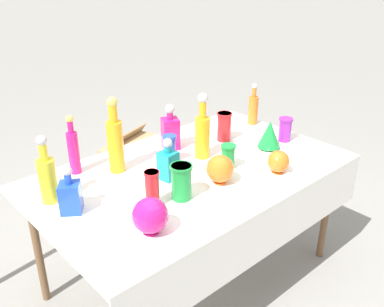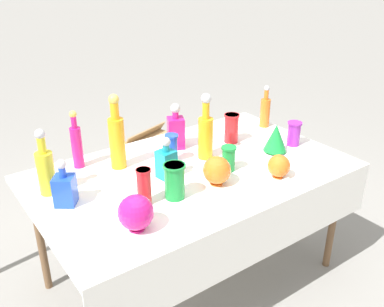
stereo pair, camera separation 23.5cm
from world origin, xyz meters
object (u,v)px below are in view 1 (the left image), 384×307
Objects in this scene: slender_vase_5 at (170,148)px; round_bowl_1 at (278,162)px; tall_bottle_3 at (73,149)px; square_decanter_1 at (70,195)px; slender_vase_2 at (224,126)px; cardboard_box_behind_left at (123,198)px; slender_vase_3 at (285,129)px; round_bowl_2 at (220,169)px; slender_vase_0 at (228,156)px; square_decanter_2 at (170,131)px; tall_bottle_1 at (202,132)px; tall_bottle_4 at (115,141)px; slender_vase_4 at (181,181)px; round_bowl_0 at (150,216)px; cardboard_box_behind_right at (137,162)px; square_decanter_0 at (168,163)px; tall_bottle_2 at (253,108)px; slender_vase_1 at (152,188)px; tall_bottle_0 at (47,176)px; fluted_vase_0 at (269,134)px.

slender_vase_5 is 0.61m from round_bowl_1.
tall_bottle_3 is 0.40m from square_decanter_1.
cardboard_box_behind_left is (-0.34, 0.73, -0.73)m from slender_vase_2.
square_decanter_1 reaches higher than slender_vase_5.
round_bowl_2 is at bearing -171.02° from slender_vase_3.
square_decanter_1 is 0.88m from slender_vase_0.
cardboard_box_behind_left is at bearing 46.66° from square_decanter_1.
square_decanter_2 is 0.62× the size of cardboard_box_behind_left.
tall_bottle_1 is 0.92× the size of tall_bottle_4.
tall_bottle_4 reaches higher than slender_vase_4.
square_decanter_2 is at bearing -9.50° from tall_bottle_3.
slender_vase_4 is (0.07, -0.46, -0.08)m from tall_bottle_4.
slender_vase_5 is at bearing -130.61° from square_decanter_2.
slender_vase_0 is (0.66, -0.53, -0.06)m from tall_bottle_3.
square_decanter_1 is 1.43× the size of round_bowl_0.
slender_vase_0 is 1.09× the size of round_bowl_1.
tall_bottle_3 reaches higher than round_bowl_1.
tall_bottle_4 is at bearing 140.55° from slender_vase_0.
slender_vase_2 is 0.39m from slender_vase_3.
cardboard_box_behind_right is at bearing 77.28° from slender_vase_0.
square_decanter_1 is (-0.54, 0.05, -0.01)m from square_decanter_0.
slender_vase_5 is at bearing -177.73° from slender_vase_2.
tall_bottle_4 reaches higher than round_bowl_2.
tall_bottle_4 is 0.92× the size of cardboard_box_behind_left.
round_bowl_2 reaches higher than cardboard_box_behind_right.
tall_bottle_2 reaches higher than round_bowl_0.
round_bowl_2 is at bearing -55.79° from tall_bottle_4.
round_bowl_1 is (0.83, -0.75, -0.07)m from tall_bottle_3.
tall_bottle_2 is 0.83m from slender_vase_5.
square_decanter_2 is 0.74m from slender_vase_3.
round_bowl_0 is (-0.96, -0.49, -0.01)m from slender_vase_2.
square_decanter_1 reaches higher than slender_vase_0.
slender_vase_1 is at bearing -136.68° from square_decanter_2.
tall_bottle_3 is at bearing 143.97° from tall_bottle_4.
cardboard_box_behind_left is at bearing -136.97° from cardboard_box_behind_right.
tall_bottle_4 is 0.90m from round_bowl_1.
tall_bottle_1 is 3.02× the size of round_bowl_1.
cardboard_box_behind_right is (0.04, 1.09, -0.68)m from slender_vase_2.
round_bowl_2 is at bearing 156.82° from round_bowl_1.
tall_bottle_3 reaches higher than slender_vase_0.
square_decanter_1 is 1.55× the size of slender_vase_3.
round_bowl_2 is at bearing 11.72° from round_bowl_0.
slender_vase_1 is 1.12× the size of round_bowl_0.
round_bowl_1 is at bearing -53.33° from slender_vase_0.
round_bowl_2 is at bearing -50.27° from tall_bottle_3.
square_decanter_2 reaches higher than cardboard_box_behind_left.
square_decanter_2 is at bearing 4.67° from tall_bottle_4.
tall_bottle_1 reaches higher than slender_vase_0.
tall_bottle_0 is 0.84m from square_decanter_2.
tall_bottle_0 is 1.33m from fluted_vase_0.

